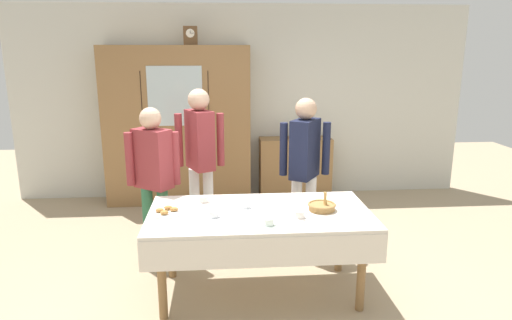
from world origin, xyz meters
The scene contains 20 objects.
ground_plane centered at (0.00, 0.00, 0.00)m, with size 12.00×12.00×0.00m, color tan.
back_wall centered at (0.00, 2.65, 1.35)m, with size 6.40×0.10×2.70m, color silver.
dining_table centered at (0.00, -0.24, 0.66)m, with size 1.87×0.97×0.76m.
wall_cabinet centered at (-0.90, 2.35, 1.07)m, with size 1.96×0.46×2.15m.
mantel_clock centered at (-0.69, 2.35, 2.27)m, with size 0.18×0.11×0.24m.
bookshelf_low centered at (0.74, 2.41, 0.43)m, with size 1.02×0.35×0.87m.
book_stack centered at (0.74, 2.41, 0.91)m, with size 0.17×0.20×0.09m.
tea_cup_far_left centered at (-0.38, -0.33, 0.78)m, with size 0.13×0.13×0.06m.
tea_cup_mid_right centered at (0.31, -0.39, 0.78)m, with size 0.13×0.13×0.06m.
tea_cup_far_right centered at (0.04, -0.53, 0.78)m, with size 0.13×0.13×0.06m.
tea_cup_back_edge centered at (-0.48, 0.05, 0.78)m, with size 0.13×0.13×0.06m.
tea_cup_mid_left centered at (-0.11, -0.12, 0.78)m, with size 0.13×0.13×0.06m.
bread_basket centered at (0.53, -0.21, 0.79)m, with size 0.24×0.24×0.16m.
pastry_plate centered at (-0.78, -0.19, 0.77)m, with size 0.28×0.28×0.05m.
spoon_near_right centered at (0.08, -0.06, 0.76)m, with size 0.12×0.02×0.01m.
spoon_mid_left centered at (0.81, 0.08, 0.76)m, with size 0.12×0.02×0.01m.
spoon_far_right centered at (-0.14, -0.36, 0.76)m, with size 0.12×0.02×0.01m.
person_behind_table_left centered at (0.54, 0.64, 0.99)m, with size 0.52×0.41×1.62m.
person_beside_shelf centered at (-0.98, 0.51, 0.94)m, with size 0.52×0.37×1.56m.
person_behind_table_right centered at (-0.54, 0.94, 1.04)m, with size 0.52×0.41×1.69m.
Camera 1 is at (-0.31, -3.75, 2.08)m, focal length 31.40 mm.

